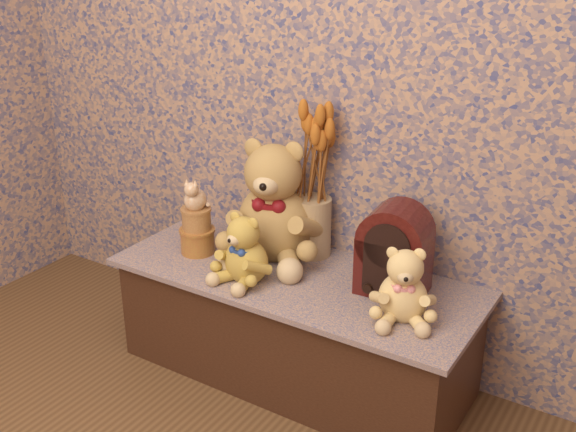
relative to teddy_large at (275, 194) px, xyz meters
name	(u,v)px	position (x,y,z in m)	size (l,w,h in m)	color
display_shelf	(295,325)	(0.15, -0.10, -0.44)	(1.31, 0.54, 0.41)	#3C477C
teddy_large	(275,194)	(0.00, 0.00, 0.00)	(0.38, 0.45, 0.48)	#A1773E
teddy_medium	(246,245)	(0.02, -0.22, -0.11)	(0.21, 0.25, 0.26)	#B68433
teddy_small	(404,280)	(0.58, -0.17, -0.11)	(0.20, 0.24, 0.26)	#DAB367
cathedral_radio	(395,249)	(0.49, -0.03, -0.08)	(0.22, 0.16, 0.31)	#390C0A
ceramic_vase	(313,227)	(0.12, 0.07, -0.13)	(0.13, 0.13, 0.22)	tan
dried_stalks	(314,136)	(0.12, 0.07, 0.22)	(0.24, 0.24, 0.47)	#B65F1D
biscuit_tin_lower	(198,241)	(-0.25, -0.14, -0.19)	(0.13, 0.13, 0.09)	gold
biscuit_tin_upper	(196,219)	(-0.25, -0.14, -0.10)	(0.11, 0.11, 0.08)	tan
cat_figurine	(195,193)	(-0.25, -0.14, 0.00)	(0.09, 0.10, 0.13)	silver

